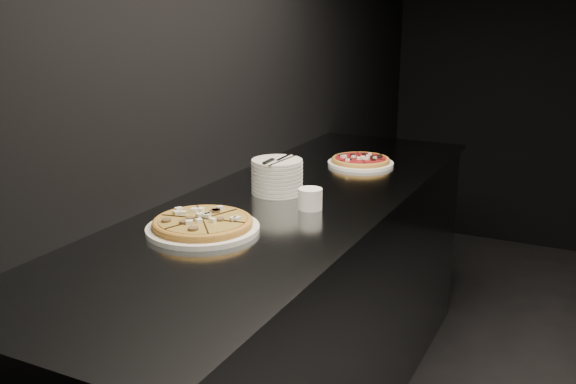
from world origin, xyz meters
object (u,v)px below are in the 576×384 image
at_px(plate_stack, 277,176).
at_px(cutlery, 277,160).
at_px(counter, 291,314).
at_px(ramekin, 310,198).
at_px(pizza_tomato, 361,161).
at_px(pizza_mushroom, 203,224).

height_order(plate_stack, cutlery, cutlery).
xyz_separation_m(counter, ramekin, (0.11, -0.09, 0.50)).
distance_m(counter, pizza_tomato, 0.76).
relative_size(pizza_mushroom, plate_stack, 1.93).
xyz_separation_m(counter, plate_stack, (-0.08, 0.04, 0.52)).
relative_size(pizza_mushroom, pizza_tomato, 1.26).
bearing_deg(pizza_mushroom, pizza_tomato, 82.67).
bearing_deg(plate_stack, ramekin, -33.45).
xyz_separation_m(pizza_mushroom, ramekin, (0.20, 0.35, 0.02)).
distance_m(pizza_tomato, cutlery, 0.58).
bearing_deg(pizza_tomato, pizza_mushroom, -97.33).
xyz_separation_m(plate_stack, ramekin, (0.19, -0.13, -0.02)).
distance_m(pizza_tomato, plate_stack, 0.56).
bearing_deg(plate_stack, pizza_mushroom, -90.95).
distance_m(cutlery, ramekin, 0.23).
distance_m(pizza_tomato, ramekin, 0.68).
bearing_deg(counter, plate_stack, 151.91).
height_order(counter, pizza_mushroom, pizza_mushroom).
height_order(pizza_mushroom, plate_stack, plate_stack).
relative_size(counter, pizza_mushroom, 6.79).
bearing_deg(pizza_mushroom, plate_stack, 89.05).
xyz_separation_m(pizza_tomato, plate_stack, (-0.12, -0.55, 0.05)).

